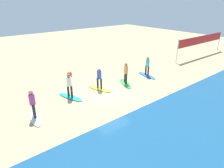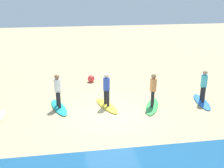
{
  "view_description": "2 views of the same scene",
  "coord_description": "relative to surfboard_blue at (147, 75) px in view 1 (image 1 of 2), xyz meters",
  "views": [
    {
      "loc": [
        7.91,
        10.21,
        6.21
      ],
      "look_at": [
        0.05,
        0.51,
        0.89
      ],
      "focal_mm": 32.07,
      "sensor_mm": 36.0,
      "label": 1
    },
    {
      "loc": [
        1.8,
        11.6,
        5.66
      ],
      "look_at": [
        -0.15,
        -0.75,
        1.22
      ],
      "focal_mm": 44.57,
      "sensor_mm": 36.0,
      "label": 2
    }
  ],
  "objects": [
    {
      "name": "surfboard_blue",
      "position": [
        0.0,
        0.0,
        0.0
      ],
      "size": [
        0.83,
        2.16,
        0.09
      ],
      "primitive_type": "ellipsoid",
      "rotation": [
        0.0,
        0.0,
        1.44
      ],
      "color": "blue",
      "rests_on": "ground"
    },
    {
      "name": "surfboard_green",
      "position": [
        2.68,
        0.17,
        0.0
      ],
      "size": [
        1.34,
        2.15,
        0.09
      ],
      "primitive_type": "ellipsoid",
      "rotation": [
        0.0,
        0.0,
        1.17
      ],
      "color": "green",
      "rests_on": "ground"
    },
    {
      "name": "surfer_yellow",
      "position": [
        4.88,
        -0.28,
        0.99
      ],
      "size": [
        0.32,
        0.44,
        1.64
      ],
      "color": "#232328",
      "rests_on": "surfboard_yellow"
    },
    {
      "name": "surfboard_white",
      "position": [
        9.99,
        0.56,
        0.0
      ],
      "size": [
        0.91,
        2.16,
        0.09
      ],
      "primitive_type": "ellipsoid",
      "rotation": [
        0.0,
        0.0,
        1.4
      ],
      "color": "white",
      "rests_on": "ground"
    },
    {
      "name": "surfer_teal",
      "position": [
        7.22,
        -0.44,
        0.99
      ],
      "size": [
        0.32,
        0.45,
        1.64
      ],
      "color": "#232328",
      "rests_on": "surfboard_teal"
    },
    {
      "name": "volleyball_net",
      "position": [
        -9.85,
        -0.64,
        1.74
      ],
      "size": [
        9.1,
        0.23,
        2.5
      ],
      "color": "silver",
      "rests_on": "ground"
    },
    {
      "name": "surfboard_teal",
      "position": [
        7.22,
        -0.44,
        0.0
      ],
      "size": [
        1.13,
        2.17,
        0.09
      ],
      "primitive_type": "ellipsoid",
      "rotation": [
        0.0,
        0.0,
        1.86
      ],
      "color": "teal",
      "rests_on": "ground"
    },
    {
      "name": "beach_ball",
      "position": [
        5.32,
        -4.11,
        0.17
      ],
      "size": [
        0.43,
        0.43,
        0.43
      ],
      "primitive_type": "sphere",
      "color": "#E53838",
      "rests_on": "ground"
    },
    {
      "name": "surfer_blue",
      "position": [
        0.0,
        0.0,
        0.99
      ],
      "size": [
        0.32,
        0.46,
        1.64
      ],
      "color": "#232328",
      "rests_on": "surfboard_blue"
    },
    {
      "name": "surfer_white",
      "position": [
        9.99,
        0.56,
        0.99
      ],
      "size": [
        0.32,
        0.46,
        1.64
      ],
      "color": "#232328",
      "rests_on": "surfboard_white"
    },
    {
      "name": "surfer_green",
      "position": [
        2.68,
        0.17,
        0.99
      ],
      "size": [
        0.32,
        0.43,
        1.64
      ],
      "color": "#232328",
      "rests_on": "surfboard_green"
    },
    {
      "name": "ground_plane",
      "position": [
        4.78,
        0.62,
        -0.04
      ],
      "size": [
        60.0,
        60.0,
        0.0
      ],
      "primitive_type": "plane",
      "color": "tan"
    },
    {
      "name": "surfboard_yellow",
      "position": [
        4.88,
        -0.28,
        0.0
      ],
      "size": [
        1.18,
        2.17,
        0.09
      ],
      "primitive_type": "ellipsoid",
      "rotation": [
        0.0,
        0.0,
        1.89
      ],
      "color": "yellow",
      "rests_on": "ground"
    }
  ]
}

